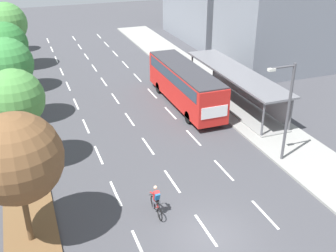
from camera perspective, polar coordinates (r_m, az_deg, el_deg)
ground_plane at (r=20.93m, az=5.91°, el=-15.16°), size 140.00×140.00×0.00m
median_strip at (r=36.55m, az=-20.46°, el=2.41°), size 2.60×52.00×0.12m
sidewalk_right at (r=40.18m, az=5.24°, el=6.14°), size 4.50×52.00×0.15m
lane_divider_left at (r=36.09m, az=-12.84°, el=3.06°), size 0.14×49.50×0.01m
lane_divider_center at (r=36.64m, az=-7.44°, el=3.88°), size 0.14×49.50×0.01m
lane_divider_right at (r=37.51m, az=-2.24°, el=4.62°), size 0.14×49.50×0.01m
bus_shelter at (r=35.01m, az=9.79°, el=5.90°), size 2.90×13.41×2.86m
bus at (r=34.30m, az=2.37°, el=6.20°), size 2.54×11.29×3.37m
cyclist at (r=21.71m, az=-1.66°, el=-10.58°), size 0.46×1.82×1.71m
median_tree_nearest at (r=19.01m, az=-20.64°, el=-4.32°), size 4.20×4.20×6.65m
median_tree_second at (r=25.46m, az=-20.90°, el=3.54°), size 3.60×3.60×6.41m
median_tree_third at (r=32.19m, az=-21.82°, el=8.07°), size 3.91×3.91×6.62m
median_tree_fourth at (r=39.14m, az=-21.99°, el=10.58°), size 3.97×3.97×6.36m
median_tree_fifth at (r=45.99m, az=-21.92°, el=13.24°), size 4.33×4.33×6.95m
median_tree_farthest at (r=53.13m, az=-22.17°, el=13.81°), size 2.93×2.93×5.43m
streetlight at (r=25.90m, az=16.37°, el=2.63°), size 1.91×0.24×6.50m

